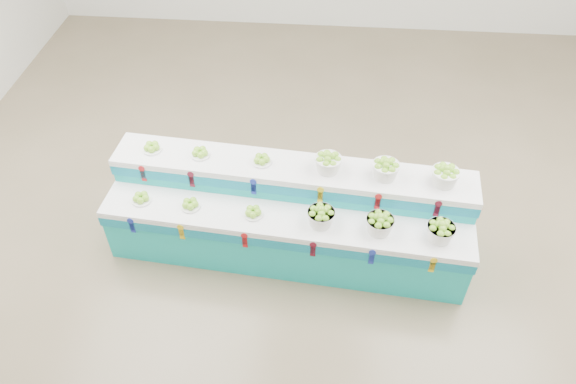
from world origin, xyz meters
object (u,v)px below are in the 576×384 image
object	(u,v)px
basket_upper_right	(445,175)
plate_upper_mid	(200,152)
display_stand	(288,216)
basket_lower_left	(321,216)

from	to	relation	value
basket_upper_right	plate_upper_mid	bearing A→B (deg)	175.12
display_stand	basket_lower_left	size ratio (longest dim) A/B	13.82
display_stand	plate_upper_mid	distance (m)	1.16
plate_upper_mid	basket_lower_left	bearing A→B (deg)	-24.21
basket_lower_left	basket_upper_right	size ratio (longest dim) A/B	1.00
plate_upper_mid	basket_upper_right	world-z (taller)	basket_upper_right
basket_lower_left	display_stand	bearing A→B (deg)	142.64
basket_upper_right	display_stand	bearing A→B (deg)	-176.10
display_stand	plate_upper_mid	world-z (taller)	plate_upper_mid
display_stand	plate_upper_mid	bearing A→B (deg)	166.39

